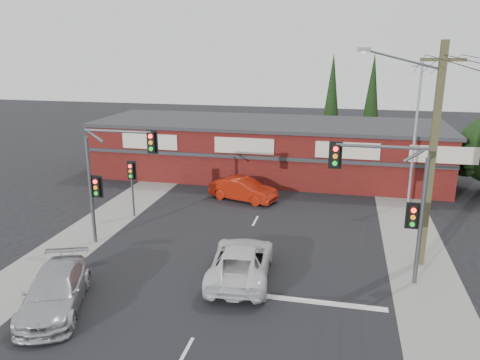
% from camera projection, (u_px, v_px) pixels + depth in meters
% --- Properties ---
extents(ground, '(120.00, 120.00, 0.00)m').
position_uv_depth(ground, '(227.00, 274.00, 20.69)').
color(ground, black).
rests_on(ground, ground).
extents(road_strip, '(14.00, 70.00, 0.01)m').
position_uv_depth(road_strip, '(249.00, 232.00, 25.38)').
color(road_strip, black).
rests_on(road_strip, ground).
extents(verge_left, '(3.00, 70.00, 0.02)m').
position_uv_depth(verge_left, '(106.00, 220.00, 27.16)').
color(verge_left, gray).
rests_on(verge_left, ground).
extents(verge_right, '(3.00, 70.00, 0.02)m').
position_uv_depth(verge_right, '(414.00, 246.00, 23.60)').
color(verge_right, gray).
rests_on(verge_right, ground).
extents(stop_line, '(6.50, 0.35, 0.01)m').
position_uv_depth(stop_line, '(303.00, 300.00, 18.55)').
color(stop_line, silver).
rests_on(stop_line, ground).
extents(white_suv, '(3.00, 5.66, 1.51)m').
position_uv_depth(white_suv, '(241.00, 261.00, 20.26)').
color(white_suv, silver).
rests_on(white_suv, ground).
extents(silver_suv, '(3.72, 5.49, 1.48)m').
position_uv_depth(silver_suv, '(55.00, 291.00, 17.80)').
color(silver_suv, '#AFB1B5').
rests_on(silver_suv, ground).
extents(red_sedan, '(4.74, 2.80, 1.48)m').
position_uv_depth(red_sedan, '(243.00, 189.00, 30.54)').
color(red_sedan, '#9B1A09').
rests_on(red_sedan, ground).
extents(lane_dashes, '(0.12, 34.62, 0.01)m').
position_uv_depth(lane_dashes, '(218.00, 291.00, 19.29)').
color(lane_dashes, silver).
rests_on(lane_dashes, ground).
extents(shop_building, '(27.30, 8.40, 4.22)m').
position_uv_depth(shop_building, '(268.00, 148.00, 36.25)').
color(shop_building, '#48100E').
rests_on(shop_building, ground).
extents(conifer_near, '(1.80, 1.80, 9.25)m').
position_uv_depth(conifer_near, '(332.00, 97.00, 40.98)').
color(conifer_near, '#2D2116').
rests_on(conifer_near, ground).
extents(conifer_far, '(1.80, 1.80, 9.25)m').
position_uv_depth(conifer_far, '(372.00, 95.00, 42.12)').
color(conifer_far, '#2D2116').
rests_on(conifer_far, ground).
extents(traffic_mast_left, '(3.77, 0.27, 5.97)m').
position_uv_depth(traffic_mast_left, '(109.00, 170.00, 22.84)').
color(traffic_mast_left, '#47494C').
rests_on(traffic_mast_left, ground).
extents(traffic_mast_right, '(3.96, 0.27, 5.97)m').
position_uv_depth(traffic_mast_right, '(395.00, 193.00, 19.11)').
color(traffic_mast_right, '#47494C').
rests_on(traffic_mast_right, ground).
extents(pedestal_signal, '(0.55, 0.27, 3.38)m').
position_uv_depth(pedestal_signal, '(132.00, 177.00, 27.17)').
color(pedestal_signal, '#47494C').
rests_on(pedestal_signal, ground).
extents(utility_pole, '(4.38, 0.59, 10.00)m').
position_uv_depth(utility_pole, '(430.00, 150.00, 20.26)').
color(utility_pole, '#4C4A2B').
rests_on(utility_pole, ground).
extents(steel_pole, '(1.20, 0.16, 9.00)m').
position_uv_depth(steel_pole, '(415.00, 131.00, 28.78)').
color(steel_pole, gray).
rests_on(steel_pole, ground).
extents(power_lines, '(2.01, 29.00, 1.22)m').
position_uv_depth(power_lines, '(476.00, 70.00, 14.12)').
color(power_lines, black).
rests_on(power_lines, ground).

